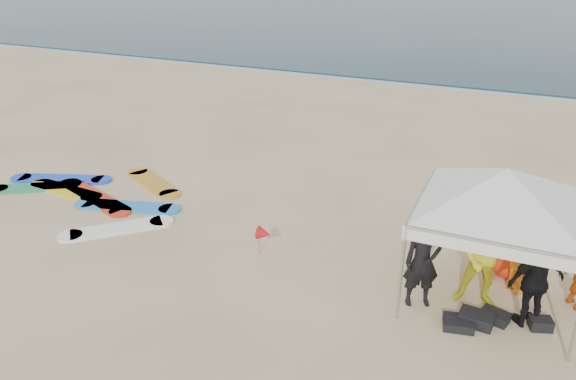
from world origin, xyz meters
The scene contains 11 objects.
ground centered at (0.00, 0.00, 0.00)m, with size 120.00×120.00×0.00m, color beige.
shoreline_foam centered at (0.00, 18.20, 0.00)m, with size 160.00×1.20×0.01m, color silver.
person_black_a centered at (3.07, 1.44, 0.87)m, with size 0.64×0.42×1.75m, color black.
person_yellow centered at (4.08, 1.86, 0.97)m, with size 0.95×0.74×1.95m, color yellow.
person_orange_a centered at (4.66, 2.58, 0.77)m, with size 1.00×0.57×1.54m, color orange.
person_black_b centered at (4.89, 1.61, 0.85)m, with size 1.00×0.42×1.71m, color black.
person_orange_b centered at (4.51, 3.02, 0.83)m, with size 0.81×0.53×1.65m, color #FF3516.
canopy_tent centered at (4.17, 2.21, 2.50)m, with size 3.80×3.80×2.87m.
marker_pennant centered at (-0.19, 1.84, 0.49)m, with size 0.28×0.28×0.64m.
gear_pile centered at (4.24, 1.27, 0.10)m, with size 1.76×0.94×0.22m.
surfboard_spread centered at (-5.44, 2.68, 0.04)m, with size 5.30×4.04×0.07m.
Camera 1 is at (4.29, -7.15, 6.00)m, focal length 35.00 mm.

